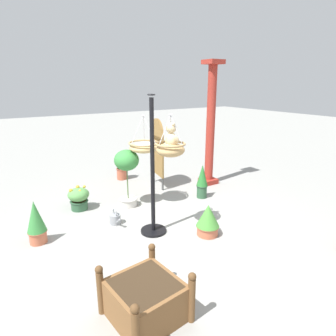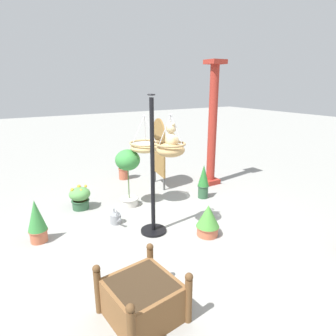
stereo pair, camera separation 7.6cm
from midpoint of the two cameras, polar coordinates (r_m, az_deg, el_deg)
The scene contains 15 objects.
ground_plane at distance 5.04m, azimuth 0.13°, elevation -12.84°, with size 40.00×40.00×0.00m, color gray.
display_pole_central at distance 4.79m, azimuth -2.56°, elevation -5.11°, with size 0.44×0.44×2.32m.
hanging_basket_with_teddy at distance 4.56m, azimuth 0.99°, elevation 3.83°, with size 0.48×0.48×0.68m.
teddy_bear at distance 4.53m, azimuth 1.24°, elevation 6.18°, with size 0.29×0.25×0.42m.
hanging_basket_left_high at distance 5.72m, azimuth -4.21°, elevation 4.28°, with size 0.62×0.62×0.74m.
greenhouse_pillar_left at distance 7.10m, azimuth 9.15°, elevation 8.04°, with size 0.40×0.40×2.99m.
wooden_planter_box at distance 3.41m, azimuth -4.42°, elevation -24.46°, with size 0.88×0.86×0.60m.
potted_plant_fern_front at distance 4.91m, azimuth 8.41°, elevation -10.28°, with size 0.39×0.39×0.55m.
potted_plant_flowering_red at distance 6.39m, azimuth 7.43°, elevation -2.61°, with size 0.26×0.26×0.76m.
potted_plant_tall_leafy at distance 6.09m, azimuth -16.79°, elevation -5.61°, with size 0.42×0.42×0.50m.
potted_plant_small_succulent at distance 5.86m, azimuth -7.61°, elevation -0.18°, with size 0.50×0.50×1.20m.
potted_plant_conical_shrub at distance 7.68m, azimuth -8.61°, elevation 0.42°, with size 0.31×0.31×0.69m.
potted_plant_broad_leaf at distance 5.07m, azimuth -24.31°, elevation -9.62°, with size 0.30×0.30×0.72m.
display_sign_board at distance 6.92m, azimuth -1.49°, elevation 4.16°, with size 0.73×0.16×1.68m.
watering_can at distance 5.38m, azimuth -9.97°, elevation -9.85°, with size 0.35×0.20×0.30m.
Camera 2 is at (3.77, -2.25, 2.48)m, focal length 30.57 mm.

